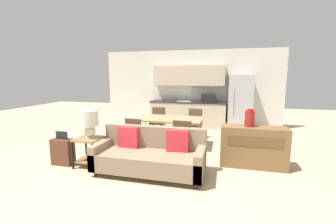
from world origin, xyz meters
The scene contains 15 objects.
ground_plane centered at (0.00, 0.00, 0.00)m, with size 20.00×20.00×0.00m, color tan.
wall_back centered at (-0.01, 4.63, 1.35)m, with size 6.40×0.07×2.70m.
kitchen_counter centered at (0.02, 4.33, 0.84)m, with size 2.66×0.65×2.15m.
refrigerator centered at (1.76, 4.24, 0.90)m, with size 0.77×0.72×1.81m.
dining_table centered at (-0.10, 1.94, 0.67)m, with size 1.68×0.92×0.72m.
couch centered at (-0.02, 0.24, 0.33)m, with size 2.00×0.80×0.83m.
side_table centered at (-1.31, 0.24, 0.39)m, with size 0.49×0.49×0.57m.
table_lamp centered at (-1.29, 0.28, 0.90)m, with size 0.34×0.34×0.55m.
credenza centered at (1.85, 1.02, 0.40)m, with size 1.25×0.43×0.81m.
vase centered at (1.76, 1.04, 0.97)m, with size 0.19×0.19×0.35m.
dining_chair_near_left centered at (-0.64, 1.08, 0.48)m, with size 0.47×0.47×0.86m.
dining_chair_far_left centered at (-0.64, 2.74, 0.48)m, with size 0.44×0.44×0.86m.
dining_chair_near_right centered at (0.44, 1.13, 0.48)m, with size 0.45×0.45×0.86m.
dining_chair_far_right centered at (0.45, 2.72, 0.48)m, with size 0.47×0.47×0.86m.
suitcase centered at (-1.87, 0.17, 0.27)m, with size 0.43×0.22×0.69m.
Camera 1 is at (1.28, -3.52, 1.78)m, focal length 24.00 mm.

